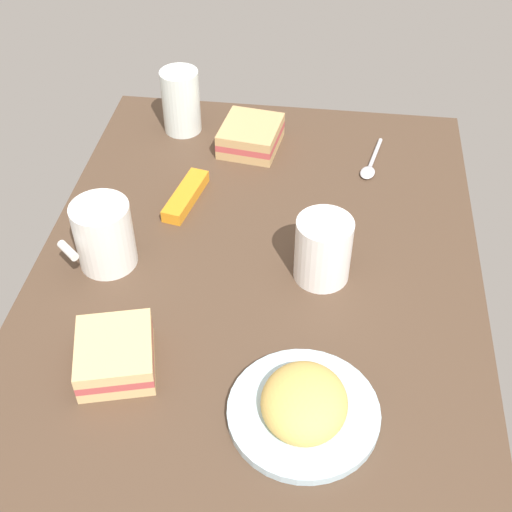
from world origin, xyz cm
name	(u,v)px	position (x,y,z in cm)	size (l,w,h in cm)	color
tabletop	(256,276)	(0.00, 0.00, 1.00)	(90.00, 64.00, 2.00)	#4C3828
plate_of_food	(304,406)	(-23.12, -8.55, 3.84)	(17.91, 17.91, 5.58)	silver
coffee_mug_black	(104,234)	(-0.67, 21.41, 7.21)	(10.04, 9.62, 10.13)	white
coffee_mug_milky	(323,249)	(0.56, -9.22, 6.98)	(9.95, 7.83, 9.69)	white
sandwich_main	(251,136)	(30.95, 4.90, 4.20)	(11.89, 10.98, 4.40)	tan
sandwich_side	(115,355)	(-18.86, 15.01, 4.20)	(12.34, 11.62, 4.40)	#DBB77A
glass_of_milk	(181,105)	(34.92, 17.85, 6.97)	(6.72, 6.72, 11.44)	silver
spoon	(370,165)	(27.49, -16.04, 2.38)	(12.24, 4.11, 0.80)	silver
snack_bar	(186,196)	(14.50, 13.11, 3.00)	(12.19, 3.11, 2.00)	orange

